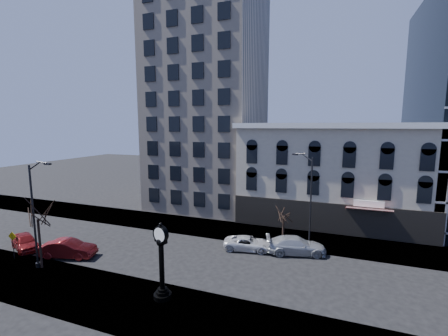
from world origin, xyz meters
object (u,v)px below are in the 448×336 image
at_px(street_clock, 162,265).
at_px(car_near_b, 68,249).
at_px(street_lamp_near, 38,187).
at_px(car_near_a, 25,242).
at_px(warning_sign, 13,240).

relative_size(street_clock, car_near_b, 1.11).
relative_size(street_lamp_near, car_near_a, 2.08).
distance_m(car_near_a, car_near_b, 5.53).
relative_size(street_clock, warning_sign, 2.15).
relative_size(street_lamp_near, warning_sign, 3.66).
relative_size(street_clock, car_near_a, 1.22).
xyz_separation_m(street_clock, car_near_b, (-11.98, 2.96, -1.80)).
relative_size(warning_sign, car_near_b, 0.52).
bearing_deg(car_near_a, street_lamp_near, -89.36).
height_order(street_clock, street_lamp_near, street_lamp_near).
height_order(car_near_a, car_near_b, car_near_b).
bearing_deg(street_clock, street_lamp_near, -167.61).
distance_m(street_clock, street_lamp_near, 12.73).
height_order(street_lamp_near, car_near_b, street_lamp_near).
xyz_separation_m(street_lamp_near, warning_sign, (-4.26, 0.38, -5.32)).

